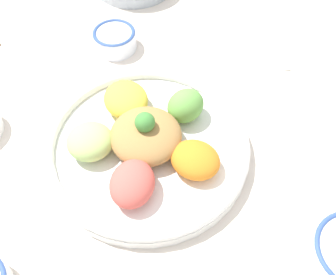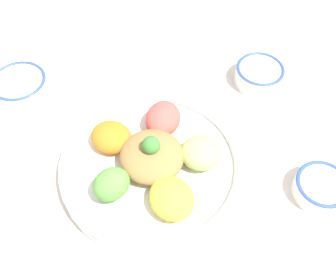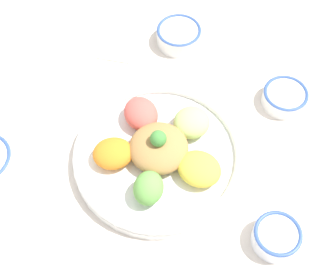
{
  "view_description": "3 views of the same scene",
  "coord_description": "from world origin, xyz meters",
  "px_view_note": "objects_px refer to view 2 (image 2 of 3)",
  "views": [
    {
      "loc": [
        -0.37,
        0.1,
        0.55
      ],
      "look_at": [
        -0.01,
        -0.0,
        0.03
      ],
      "focal_mm": 42.0,
      "sensor_mm": 36.0,
      "label": 1
    },
    {
      "loc": [
        0.38,
        -0.03,
        0.63
      ],
      "look_at": [
        0.0,
        0.06,
        0.1
      ],
      "focal_mm": 42.0,
      "sensor_mm": 36.0,
      "label": 2
    },
    {
      "loc": [
        0.29,
        -0.31,
        0.83
      ],
      "look_at": [
        0.01,
        0.04,
        0.1
      ],
      "focal_mm": 50.0,
      "sensor_mm": 36.0,
      "label": 3
    }
  ],
  "objects_px": {
    "sauce_bowl_dark": "(259,74)",
    "rice_bowl_plain": "(321,187)",
    "serving_spoon_main": "(176,57)",
    "sauce_bowl_red": "(20,86)",
    "salad_platter": "(153,162)"
  },
  "relations": [
    {
      "from": "sauce_bowl_dark",
      "to": "rice_bowl_plain",
      "type": "height_order",
      "value": "sauce_bowl_dark"
    },
    {
      "from": "sauce_bowl_dark",
      "to": "rice_bowl_plain",
      "type": "relative_size",
      "value": 1.09
    },
    {
      "from": "rice_bowl_plain",
      "to": "serving_spoon_main",
      "type": "xyz_separation_m",
      "value": [
        -0.41,
        -0.16,
        -0.02
      ]
    },
    {
      "from": "sauce_bowl_red",
      "to": "serving_spoon_main",
      "type": "height_order",
      "value": "sauce_bowl_red"
    },
    {
      "from": "salad_platter",
      "to": "sauce_bowl_red",
      "type": "bearing_deg",
      "value": -138.32
    },
    {
      "from": "salad_platter",
      "to": "serving_spoon_main",
      "type": "xyz_separation_m",
      "value": [
        -0.28,
        0.12,
        -0.02
      ]
    },
    {
      "from": "sauce_bowl_red",
      "to": "salad_platter",
      "type": "bearing_deg",
      "value": 41.68
    },
    {
      "from": "salad_platter",
      "to": "sauce_bowl_red",
      "type": "xyz_separation_m",
      "value": [
        -0.26,
        -0.23,
        -0.0
      ]
    },
    {
      "from": "salad_platter",
      "to": "rice_bowl_plain",
      "type": "xyz_separation_m",
      "value": [
        0.12,
        0.28,
        -0.01
      ]
    },
    {
      "from": "salad_platter",
      "to": "sauce_bowl_dark",
      "type": "bearing_deg",
      "value": 120.94
    },
    {
      "from": "salad_platter",
      "to": "serving_spoon_main",
      "type": "height_order",
      "value": "salad_platter"
    },
    {
      "from": "sauce_bowl_red",
      "to": "rice_bowl_plain",
      "type": "relative_size",
      "value": 1.21
    },
    {
      "from": "salad_platter",
      "to": "sauce_bowl_red",
      "type": "height_order",
      "value": "salad_platter"
    },
    {
      "from": "sauce_bowl_dark",
      "to": "sauce_bowl_red",
      "type": "bearing_deg",
      "value": -100.35
    },
    {
      "from": "sauce_bowl_dark",
      "to": "rice_bowl_plain",
      "type": "distance_m",
      "value": 0.29
    }
  ]
}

